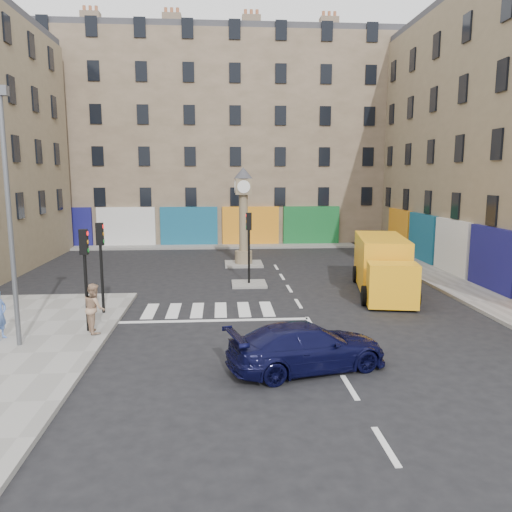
{
  "coord_description": "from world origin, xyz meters",
  "views": [
    {
      "loc": [
        -3.48,
        -17.64,
        5.74
      ],
      "look_at": [
        -1.83,
        5.26,
        2.0
      ],
      "focal_mm": 35.0,
      "sensor_mm": 36.0,
      "label": 1
    }
  ],
  "objects": [
    {
      "name": "building_far",
      "position": [
        -4.0,
        28.0,
        8.5
      ],
      "size": [
        32.0,
        10.0,
        17.0
      ],
      "primitive_type": "cube",
      "color": "#8E785E",
      "rests_on": "ground"
    },
    {
      "name": "sidewalk_right",
      "position": [
        8.7,
        10.0,
        0.07
      ],
      "size": [
        2.6,
        30.0,
        0.15
      ],
      "primitive_type": "cube",
      "color": "gray",
      "rests_on": "ground"
    },
    {
      "name": "pedestrian_tan",
      "position": [
        -8.0,
        -0.0,
        1.04
      ],
      "size": [
        0.98,
        1.07,
        1.79
      ],
      "primitive_type": "imported",
      "rotation": [
        0.0,
        0.0,
        2.01
      ],
      "color": "tan",
      "rests_on": "sidewalk_left"
    },
    {
      "name": "island_near",
      "position": [
        -2.0,
        8.0,
        0.06
      ],
      "size": [
        1.8,
        1.8,
        0.12
      ],
      "primitive_type": "cube",
      "color": "gray",
      "rests_on": "ground"
    },
    {
      "name": "clock_pillar",
      "position": [
        -2.0,
        14.0,
        3.55
      ],
      "size": [
        1.2,
        1.2,
        6.1
      ],
      "color": "#877558",
      "rests_on": "island_far"
    },
    {
      "name": "island_far",
      "position": [
        -2.0,
        14.0,
        0.06
      ],
      "size": [
        2.4,
        2.4,
        0.12
      ],
      "primitive_type": "cube",
      "color": "gray",
      "rests_on": "ground"
    },
    {
      "name": "traffic_light_island",
      "position": [
        -2.0,
        8.0,
        2.59
      ],
      "size": [
        0.28,
        0.22,
        3.7
      ],
      "color": "black",
      "rests_on": "island_near"
    },
    {
      "name": "navy_sedan",
      "position": [
        -0.94,
        -3.61,
        0.7
      ],
      "size": [
        5.16,
        3.17,
        1.4
      ],
      "primitive_type": "imported",
      "rotation": [
        0.0,
        0.0,
        1.84
      ],
      "color": "black",
      "rests_on": "ground"
    },
    {
      "name": "traffic_light_left_far",
      "position": [
        -8.3,
        2.6,
        2.62
      ],
      "size": [
        0.28,
        0.22,
        3.7
      ],
      "color": "black",
      "rests_on": "sidewalk_left"
    },
    {
      "name": "ground",
      "position": [
        0.0,
        0.0,
        0.0
      ],
      "size": [
        120.0,
        120.0,
        0.0
      ],
      "primitive_type": "plane",
      "color": "black",
      "rests_on": "ground"
    },
    {
      "name": "lamp_post",
      "position": [
        -10.2,
        -1.2,
        4.79
      ],
      "size": [
        0.5,
        0.25,
        8.3
      ],
      "color": "#595B60",
      "rests_on": "sidewalk_left"
    },
    {
      "name": "yellow_van",
      "position": [
        4.51,
        6.08,
        1.32
      ],
      "size": [
        3.55,
        7.6,
        2.66
      ],
      "rotation": [
        0.0,
        0.0,
        -0.19
      ],
      "color": "#FFA915",
      "rests_on": "ground"
    },
    {
      "name": "traffic_light_left_near",
      "position": [
        -8.3,
        0.2,
        2.62
      ],
      "size": [
        0.28,
        0.22,
        3.7
      ],
      "color": "black",
      "rests_on": "sidewalk_left"
    },
    {
      "name": "sidewalk_far",
      "position": [
        -4.0,
        22.2,
        0.07
      ],
      "size": [
        32.0,
        2.4,
        0.15
      ],
      "primitive_type": "cube",
      "color": "gray",
      "rests_on": "ground"
    }
  ]
}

